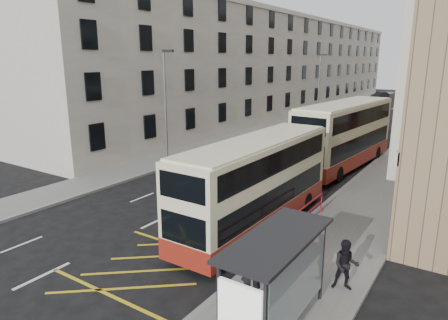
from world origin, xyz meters
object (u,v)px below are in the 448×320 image
Objects in this scene: double_decker_rear at (345,135)px; pedestrian_far at (290,275)px; bus_shelter at (275,268)px; street_lamp_near at (166,102)px; car_red at (425,104)px; white_van at (334,116)px; pedestrian_mid at (346,265)px; pedestrian_near at (252,270)px; car_dark at (380,95)px; double_decker_front at (257,184)px; car_silver at (375,103)px; street_lamp_far at (319,82)px.

double_decker_rear is 6.11× the size of pedestrian_far.
pedestrian_far is (-0.23, 1.58, -1.03)m from bus_shelter.
street_lamp_near is (-14.69, 12.39, 2.50)m from bus_shelter.
pedestrian_far is at bearing 114.34° from car_red.
pedestrian_far is 38.90m from white_van.
double_decker_rear is 6.83× the size of pedestrian_mid.
white_van is at bearing -109.30° from pedestrian_near.
pedestrian_mid reaches higher than car_dark.
car_red is at bearing 94.76° from double_decker_rear.
pedestrian_mid is at bearing -30.23° from street_lamp_near.
double_decker_rear is 2.03× the size of white_van.
double_decker_front is 5.45× the size of pedestrian_near.
pedestrian_near is (-1.37, 1.18, -1.04)m from bus_shelter.
double_decker_front is 6.20m from pedestrian_far.
pedestrian_far is (1.14, 0.40, 0.01)m from pedestrian_near.
pedestrian_far reaches higher than car_silver.
car_silver is 0.75× the size of car_red.
street_lamp_far is at bearing 90.80° from pedestrian_mid.
car_red is at bearing 69.08° from white_van.
pedestrian_near is at bearing -77.78° from white_van.
street_lamp_far is at bearing 131.61° from white_van.
street_lamp_far is at bearing 109.12° from bus_shelter.
double_decker_front is at bearing 127.56° from pedestrian_mid.
car_silver is at bearing 85.50° from street_lamp_near.
double_decker_front reaches higher than pedestrian_far.
car_silver is (3.61, 45.94, -3.95)m from street_lamp_near.
street_lamp_near is at bearing -17.73° from pedestrian_far.
white_van is at bearing 92.16° from car_red.
pedestrian_near is 3.14m from pedestrian_mid.
car_red is (10.59, 48.04, -3.86)m from street_lamp_near.
car_red is (-0.09, 41.47, -1.58)m from double_decker_rear.
car_dark is at bearing 80.80° from pedestrian_mid.
street_lamp_near is 4.16× the size of pedestrian_far.
pedestrian_mid is at bearing -61.64° from car_silver.
pedestrian_far is at bearing -70.48° from street_lamp_far.
pedestrian_mid reaches higher than car_silver.
car_dark is (-12.18, 71.47, -0.39)m from pedestrian_near.
pedestrian_near is at bearing -76.93° from double_decker_rear.
pedestrian_near is at bearing -40.09° from street_lamp_near.
white_van reaches higher than car_dark.
double_decker_rear is 21.25m from white_van.
double_decker_rear is at bearing -115.59° from pedestrian_near.
street_lamp_near is 1.50× the size of car_red.
double_decker_rear is 2.72× the size of car_dark.
car_silver is (-7.07, 39.37, -1.67)m from double_decker_rear.
white_van is (3.42, 26.48, -3.83)m from street_lamp_near.
car_dark reaches higher than car_silver.
double_decker_front is (10.63, -6.05, -2.54)m from street_lamp_near.
pedestrian_far is 0.36× the size of car_red.
double_decker_front reaches higher than pedestrian_near.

